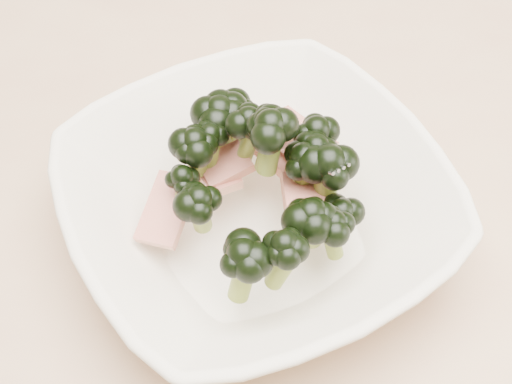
# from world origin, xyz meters

# --- Properties ---
(dining_table) EXTENTS (1.20, 0.80, 0.75)m
(dining_table) POSITION_xyz_m (0.00, 0.00, 0.65)
(dining_table) COLOR tan
(dining_table) RESTS_ON ground
(broccoli_dish) EXTENTS (0.35, 0.35, 0.12)m
(broccoli_dish) POSITION_xyz_m (-0.07, -0.00, 0.79)
(broccoli_dish) COLOR beige
(broccoli_dish) RESTS_ON dining_table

